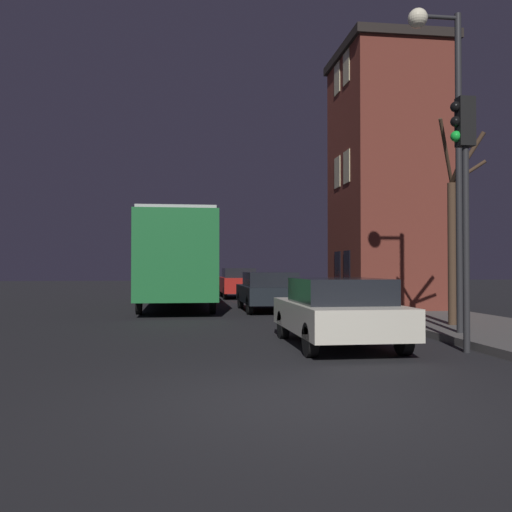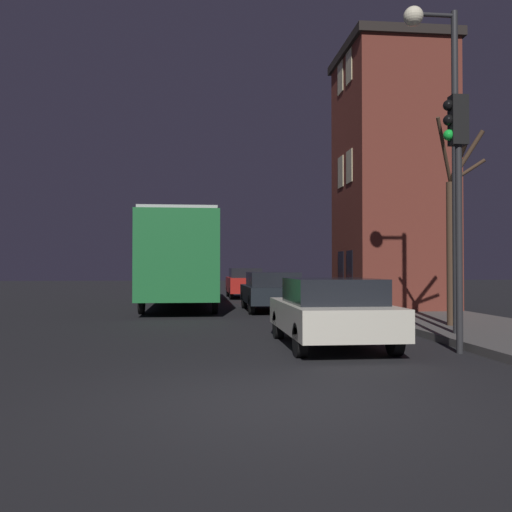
{
  "view_description": "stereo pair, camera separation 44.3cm",
  "coord_description": "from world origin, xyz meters",
  "px_view_note": "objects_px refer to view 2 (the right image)",
  "views": [
    {
      "loc": [
        -1.38,
        -6.46,
        1.55
      ],
      "look_at": [
        0.77,
        9.72,
        1.87
      ],
      "focal_mm": 40.0,
      "sensor_mm": 36.0,
      "label": 1
    },
    {
      "loc": [
        -0.94,
        -6.51,
        1.55
      ],
      "look_at": [
        0.77,
        9.72,
        1.87
      ],
      "focal_mm": 40.0,
      "sensor_mm": 36.0,
      "label": 2
    }
  ],
  "objects_px": {
    "car_far_lane": "(245,282)",
    "car_near_lane": "(331,310)",
    "traffic_light": "(457,169)",
    "car_mid_lane": "(272,290)",
    "streetlamp": "(440,114)",
    "bus": "(181,254)",
    "bare_tree": "(453,231)"
  },
  "relations": [
    {
      "from": "car_mid_lane",
      "to": "bus",
      "type": "bearing_deg",
      "value": 138.65
    },
    {
      "from": "bus",
      "to": "car_mid_lane",
      "type": "distance_m",
      "value": 4.51
    },
    {
      "from": "bus",
      "to": "car_near_lane",
      "type": "distance_m",
      "value": 12.34
    },
    {
      "from": "traffic_light",
      "to": "car_mid_lane",
      "type": "relative_size",
      "value": 1.07
    },
    {
      "from": "bare_tree",
      "to": "streetlamp",
      "type": "bearing_deg",
      "value": -122.36
    },
    {
      "from": "bare_tree",
      "to": "car_far_lane",
      "type": "distance_m",
      "value": 16.12
    },
    {
      "from": "bare_tree",
      "to": "car_far_lane",
      "type": "bearing_deg",
      "value": 103.15
    },
    {
      "from": "streetlamp",
      "to": "bare_tree",
      "type": "height_order",
      "value": "streetlamp"
    },
    {
      "from": "traffic_light",
      "to": "car_far_lane",
      "type": "height_order",
      "value": "traffic_light"
    },
    {
      "from": "bare_tree",
      "to": "car_far_lane",
      "type": "height_order",
      "value": "bare_tree"
    },
    {
      "from": "bus",
      "to": "car_far_lane",
      "type": "xyz_separation_m",
      "value": [
        3.02,
        5.87,
        -1.28
      ]
    },
    {
      "from": "car_mid_lane",
      "to": "car_far_lane",
      "type": "height_order",
      "value": "car_far_lane"
    },
    {
      "from": "streetlamp",
      "to": "car_far_lane",
      "type": "distance_m",
      "value": 17.8
    },
    {
      "from": "streetlamp",
      "to": "bus",
      "type": "height_order",
      "value": "streetlamp"
    },
    {
      "from": "car_mid_lane",
      "to": "traffic_light",
      "type": "bearing_deg",
      "value": -78.64
    },
    {
      "from": "car_far_lane",
      "to": "car_mid_lane",
      "type": "bearing_deg",
      "value": -88.58
    },
    {
      "from": "streetlamp",
      "to": "car_near_lane",
      "type": "relative_size",
      "value": 1.71
    },
    {
      "from": "bare_tree",
      "to": "car_mid_lane",
      "type": "distance_m",
      "value": 7.88
    },
    {
      "from": "traffic_light",
      "to": "car_mid_lane",
      "type": "distance_m",
      "value": 10.6
    },
    {
      "from": "streetlamp",
      "to": "bus",
      "type": "distance_m",
      "value": 12.92
    },
    {
      "from": "bare_tree",
      "to": "car_mid_lane",
      "type": "xyz_separation_m",
      "value": [
        -3.43,
        6.89,
        -1.68
      ]
    },
    {
      "from": "car_far_lane",
      "to": "car_near_lane",
      "type": "bearing_deg",
      "value": -89.43
    },
    {
      "from": "car_near_lane",
      "to": "traffic_light",
      "type": "bearing_deg",
      "value": -27.89
    },
    {
      "from": "bare_tree",
      "to": "bus",
      "type": "relative_size",
      "value": 0.43
    },
    {
      "from": "bus",
      "to": "traffic_light",
      "type": "bearing_deg",
      "value": -67.86
    },
    {
      "from": "bus",
      "to": "car_far_lane",
      "type": "distance_m",
      "value": 6.73
    },
    {
      "from": "streetlamp",
      "to": "bare_tree",
      "type": "distance_m",
      "value": 2.98
    },
    {
      "from": "car_near_lane",
      "to": "car_mid_lane",
      "type": "relative_size",
      "value": 0.92
    },
    {
      "from": "car_far_lane",
      "to": "bus",
      "type": "bearing_deg",
      "value": -117.21
    },
    {
      "from": "car_mid_lane",
      "to": "bare_tree",
      "type": "bearing_deg",
      "value": -63.54
    },
    {
      "from": "car_near_lane",
      "to": "car_mid_lane",
      "type": "xyz_separation_m",
      "value": [
        0.04,
        8.99,
        0.03
      ]
    },
    {
      "from": "bare_tree",
      "to": "car_near_lane",
      "type": "height_order",
      "value": "bare_tree"
    }
  ]
}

